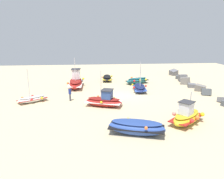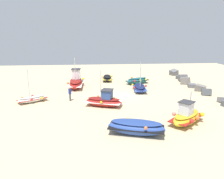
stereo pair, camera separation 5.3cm
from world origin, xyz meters
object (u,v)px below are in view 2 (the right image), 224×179
Objects in this scene: fishing_boat_1 at (140,88)px; fishing_boat_5 at (76,82)px; fishing_boat_0 at (107,78)px; fishing_boat_6 at (186,116)px; fishing_boat_2 at (136,127)px; fishing_boat_3 at (137,80)px; person_walking at (70,93)px; fishing_boat_4 at (104,101)px; fishing_boat_7 at (32,99)px.

fishing_boat_1 is 9.03m from fishing_boat_5.
fishing_boat_6 is (17.92, 5.49, 0.20)m from fishing_boat_0.
fishing_boat_3 is (-17.03, 3.55, -0.08)m from fishing_boat_2.
fishing_boat_5 is (-2.96, -8.53, 0.37)m from fishing_boat_1.
person_walking reaches higher than fishing_boat_2.
fishing_boat_0 is 6.15m from fishing_boat_5.
fishing_boat_4 reaches higher than fishing_boat_2.
person_walking is at bearing 179.00° from fishing_boat_5.
fishing_boat_6 is at bearing -158.19° from fishing_boat_0.
fishing_boat_2 is 0.87× the size of fishing_boat_5.
fishing_boat_4 reaches higher than fishing_boat_6.
fishing_boat_0 is 13.96m from fishing_boat_7.
fishing_boat_4 is 1.10× the size of fishing_boat_7.
fishing_boat_3 is at bearing -115.24° from fishing_boat_0.
fishing_boat_7 reaches higher than fishing_boat_3.
fishing_boat_4 is at bearing 144.31° from fishing_boat_1.
fishing_boat_0 is 2.30× the size of person_walking.
fishing_boat_5 is at bearing -53.28° from fishing_boat_2.
person_walking is at bearing -77.10° from fishing_boat_6.
person_walking is (10.50, -4.93, 0.49)m from fishing_boat_0.
fishing_boat_1 is 4.40m from fishing_boat_3.
fishing_boat_0 is 0.89× the size of fishing_boat_4.
person_walking is (-9.08, -5.79, 0.36)m from fishing_boat_2.
fishing_boat_6 is (-1.65, 4.63, 0.07)m from fishing_boat_2.
fishing_boat_6 is (5.18, 6.68, 0.03)m from fishing_boat_4.
fishing_boat_1 is 13.01m from fishing_boat_2.
fishing_boat_1 is 1.04× the size of fishing_boat_3.
fishing_boat_5 is at bearing 134.77° from fishing_boat_0.
fishing_boat_0 is at bearing -70.36° from fishing_boat_2.
fishing_boat_4 is 8.19m from fishing_boat_7.
fishing_boat_4 reaches higher than person_walking.
fishing_boat_4 is (12.75, -1.19, 0.17)m from fishing_boat_0.
fishing_boat_3 is 2.42× the size of person_walking.
fishing_boat_5 is 6.55m from person_walking.
fishing_boat_4 reaches higher than fishing_boat_0.
fishing_boat_1 reaches higher than fishing_boat_0.
fishing_boat_2 is 1.17× the size of fishing_boat_3.
fishing_boat_1 is 1.07× the size of fishing_boat_7.
fishing_boat_0 is 19.60m from fishing_boat_2.
person_walking is at bearing -31.19° from fishing_boat_7.
fishing_boat_2 is (19.58, 0.86, 0.14)m from fishing_boat_0.
person_walking is (7.95, -9.34, 0.43)m from fishing_boat_3.
fishing_boat_6 is at bearing -53.67° from person_walking.
fishing_boat_1 reaches higher than fishing_boat_2.
fishing_boat_0 is 7.89m from fishing_boat_1.
fishing_boat_5 is 1.36× the size of fishing_boat_6.
fishing_boat_5 is at bearing 131.59° from fishing_boat_4.
fishing_boat_4 is 8.45m from fishing_boat_6.
fishing_boat_3 is at bearing 22.21° from person_walking.
fishing_boat_0 is 5.09m from fishing_boat_3.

